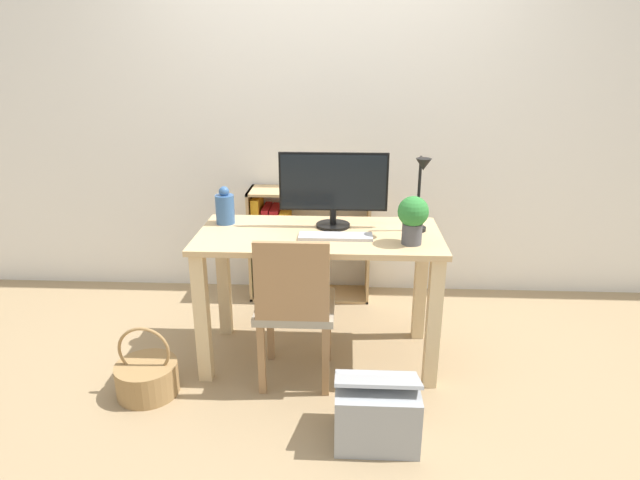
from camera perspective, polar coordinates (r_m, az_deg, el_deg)
ground_plane at (r=3.17m, az=-0.09°, el=-12.21°), size 10.00×10.00×0.00m
wall_back at (r=3.70m, az=0.70°, el=13.84°), size 8.00×0.05×2.60m
desk at (r=2.90m, az=-0.10°, el=-2.13°), size 1.30×0.62×0.75m
monitor at (r=2.89m, az=1.44°, el=5.88°), size 0.59×0.19×0.41m
keyboard at (r=2.77m, az=1.68°, el=0.39°), size 0.38×0.11×0.02m
vase at (r=3.03m, az=-10.11°, el=3.42°), size 0.10×0.10×0.21m
desk_lamp at (r=2.81m, az=10.69°, el=5.50°), size 0.10×0.19×0.41m
potted_plant at (r=2.68m, az=9.88°, el=2.46°), size 0.15×0.15×0.25m
chair at (r=2.72m, az=-2.73°, el=-6.92°), size 0.40×0.40×0.84m
bookshelf at (r=3.76m, az=-3.45°, el=-0.46°), size 0.83×0.28×0.78m
basket at (r=2.96m, az=-17.96°, el=-13.70°), size 0.31×0.31×0.38m
storage_box at (r=2.52m, az=6.05°, el=-17.77°), size 0.38×0.31×0.34m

